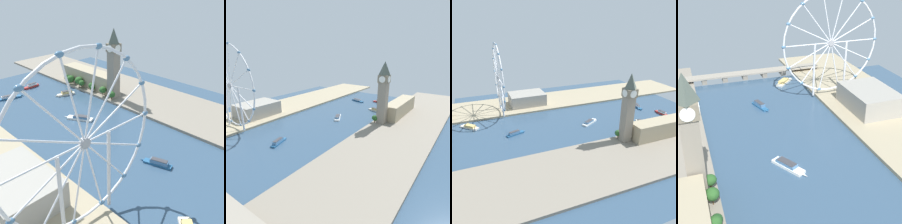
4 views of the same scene
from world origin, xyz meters
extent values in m
plane|color=#334C66|center=(0.00, 0.00, 0.00)|extent=(387.61, 387.61, 0.00)
cube|color=gray|center=(-108.81, 0.00, 1.50)|extent=(90.00, 520.00, 3.00)
cube|color=gray|center=(-76.58, -13.89, 32.56)|extent=(11.75, 11.75, 59.12)
cube|color=#776B57|center=(-76.58, -13.89, 67.25)|extent=(13.62, 13.62, 10.27)
pyramid|color=#4C564C|center=(-76.58, -13.89, 81.47)|extent=(12.33, 12.33, 18.15)
cylinder|color=white|center=(-76.58, -6.84, 67.25)|extent=(8.93, 0.50, 8.93)
cylinder|color=white|center=(-76.58, -20.94, 67.25)|extent=(8.93, 0.50, 8.93)
cylinder|color=white|center=(-69.53, -13.89, 67.25)|extent=(0.50, 8.93, 8.93)
cylinder|color=white|center=(-83.63, -13.89, 67.25)|extent=(0.50, 8.93, 8.93)
cube|color=tan|center=(-83.83, -69.34, 14.33)|extent=(22.00, 94.90, 22.66)
cylinder|color=#513823|center=(-70.00, -104.27, 5.16)|extent=(0.80, 0.80, 4.33)
ellipsoid|color=#1E471E|center=(-70.00, -104.27, 10.19)|extent=(7.17, 7.17, 6.45)
cylinder|color=#513823|center=(-66.95, -92.20, 4.73)|extent=(0.80, 0.80, 3.47)
ellipsoid|color=#285623|center=(-66.95, -92.20, 10.88)|extent=(11.04, 11.04, 9.94)
cylinder|color=#513823|center=(-68.13, -74.37, 5.41)|extent=(0.80, 0.80, 4.83)
ellipsoid|color=#285623|center=(-68.13, -74.37, 12.49)|extent=(11.65, 11.65, 10.48)
cylinder|color=#513823|center=(-67.23, -67.59, 5.17)|extent=(0.80, 0.80, 4.33)
ellipsoid|color=#285623|center=(-67.23, -67.59, 10.76)|extent=(8.58, 8.58, 7.72)
cylinder|color=#513823|center=(-70.36, -50.32, 5.07)|extent=(0.80, 0.80, 4.14)
ellipsoid|color=#285623|center=(-70.36, -50.32, 10.53)|extent=(8.46, 8.46, 7.62)
cylinder|color=#513823|center=(-68.96, -46.51, 4.52)|extent=(0.80, 0.80, 3.03)
ellipsoid|color=#1E471E|center=(-68.96, -46.51, 8.91)|extent=(7.19, 7.19, 6.47)
cylinder|color=#513823|center=(-68.94, -26.11, 5.38)|extent=(0.80, 0.80, 4.76)
ellipsoid|color=#285623|center=(-68.94, -26.11, 11.54)|extent=(9.45, 9.45, 8.50)
cylinder|color=#513823|center=(-68.62, -9.18, 4.81)|extent=(0.80, 0.80, 3.61)
ellipsoid|color=#285623|center=(-68.62, -9.18, 10.08)|extent=(8.67, 8.67, 7.80)
cylinder|color=#513823|center=(-67.97, -9.25, 4.98)|extent=(0.80, 0.80, 3.96)
ellipsoid|color=#285623|center=(-67.97, -9.25, 10.27)|extent=(8.28, 8.28, 7.45)
torus|color=silver|center=(79.23, 117.80, 61.10)|extent=(108.25, 1.90, 108.25)
cylinder|color=#99999E|center=(79.23, 117.80, 61.10)|extent=(6.38, 3.00, 6.38)
cylinder|color=silver|center=(105.82, 117.80, 61.10)|extent=(53.18, 1.14, 1.14)
cylinder|color=silver|center=(103.18, 117.80, 72.63)|extent=(48.41, 1.14, 24.10)
cylinder|color=silver|center=(95.81, 117.80, 81.88)|extent=(34.05, 1.14, 42.29)
cylinder|color=silver|center=(85.14, 117.80, 87.02)|extent=(12.94, 1.14, 52.10)
cylinder|color=silver|center=(73.31, 117.80, 87.02)|extent=(12.94, 1.14, 52.10)
cylinder|color=silver|center=(62.65, 117.80, 81.88)|extent=(34.05, 1.14, 42.29)
cylinder|color=silver|center=(55.27, 117.80, 72.63)|extent=(48.41, 1.14, 24.10)
cylinder|color=silver|center=(52.64, 117.80, 61.10)|extent=(53.18, 1.14, 1.14)
cylinder|color=silver|center=(55.27, 117.80, 49.56)|extent=(48.41, 1.14, 24.10)
cylinder|color=silver|center=(62.65, 117.80, 40.31)|extent=(34.05, 1.14, 42.29)
cylinder|color=silver|center=(73.31, 117.80, 35.17)|extent=(12.94, 1.14, 52.10)
cylinder|color=silver|center=(85.14, 117.80, 35.17)|extent=(12.94, 1.14, 52.10)
cylinder|color=silver|center=(95.81, 117.80, 40.31)|extent=(34.05, 1.14, 42.29)
cylinder|color=silver|center=(103.18, 117.80, 49.56)|extent=(48.41, 1.14, 24.10)
ellipsoid|color=teal|center=(112.38, 117.80, 102.67)|extent=(4.80, 3.20, 3.20)
ellipsoid|color=teal|center=(91.06, 117.80, 112.94)|extent=(4.80, 3.20, 3.20)
ellipsoid|color=teal|center=(67.39, 117.80, 112.94)|extent=(4.80, 3.20, 3.20)
ellipsoid|color=teal|center=(46.07, 117.80, 102.67)|extent=(4.80, 3.20, 3.20)
ellipsoid|color=teal|center=(31.31, 117.80, 84.17)|extent=(4.80, 3.20, 3.20)
ellipsoid|color=teal|center=(26.05, 117.80, 61.10)|extent=(4.80, 3.20, 3.20)
ellipsoid|color=teal|center=(31.31, 117.80, 38.02)|extent=(4.80, 3.20, 3.20)
ellipsoid|color=teal|center=(46.07, 117.80, 19.52)|extent=(4.80, 3.20, 3.20)
ellipsoid|color=teal|center=(67.39, 117.80, 9.25)|extent=(4.80, 3.20, 3.20)
ellipsoid|color=teal|center=(91.06, 117.80, 9.25)|extent=(4.80, 3.20, 3.20)
ellipsoid|color=teal|center=(127.14, 117.80, 38.02)|extent=(4.80, 3.20, 3.20)
cylinder|color=silver|center=(97.84, 117.80, 32.05)|extent=(2.40, 2.40, 58.10)
cylinder|color=silver|center=(60.62, 117.80, 32.05)|extent=(2.40, 2.40, 58.10)
cube|color=gray|center=(102.38, 69.43, 13.27)|extent=(44.50, 61.39, 20.54)
cube|color=beige|center=(-40.57, -68.80, 1.21)|extent=(24.73, 12.80, 2.43)
cone|color=beige|center=(-27.23, -72.80, 1.21)|extent=(4.83, 3.56, 2.43)
cube|color=#DBB766|center=(-41.72, -68.46, 3.94)|extent=(15.14, 9.06, 3.02)
cube|color=#38383D|center=(-41.72, -68.46, 5.73)|extent=(13.70, 8.42, 0.57)
cube|color=#B22D28|center=(-22.40, -127.52, 1.28)|extent=(23.01, 7.00, 2.55)
cone|color=#B22D28|center=(-9.28, -126.37, 1.28)|extent=(4.29, 2.90, 2.55)
cube|color=white|center=(-23.53, -127.62, 3.92)|extent=(14.62, 5.47, 2.75)
cube|color=#38383D|center=(-23.53, -127.62, 5.60)|extent=(13.18, 5.14, 0.60)
cube|color=#235684|center=(18.77, -111.05, 1.00)|extent=(28.68, 13.48, 2.01)
cone|color=#235684|center=(3.08, -106.79, 1.00)|extent=(5.39, 3.26, 2.01)
cube|color=silver|center=(20.12, -111.42, 3.20)|extent=(19.36, 10.04, 2.39)
cube|color=#38383D|center=(20.12, -111.42, 4.57)|extent=(17.49, 9.31, 0.34)
cube|color=white|center=(-8.64, 0.48, 1.12)|extent=(21.05, 29.07, 2.23)
cone|color=white|center=(-0.31, -14.20, 1.12)|extent=(4.52, 5.65, 2.23)
cube|color=teal|center=(-9.36, 1.74, 3.39)|extent=(14.45, 18.72, 2.33)
cube|color=#38383D|center=(-9.36, 1.74, 4.74)|extent=(13.30, 17.01, 0.35)
cube|color=#235684|center=(-2.46, 112.46, 0.95)|extent=(12.98, 25.08, 1.91)
cone|color=#235684|center=(1.87, 98.92, 0.95)|extent=(3.16, 4.78, 1.91)
cube|color=teal|center=(-2.83, 113.63, 3.50)|extent=(9.40, 16.35, 3.19)
cube|color=#38383D|center=(-2.83, 113.63, 5.33)|extent=(8.70, 14.80, 0.47)
camera|label=1|loc=(160.73, 220.90, 144.10)|focal=44.42mm
camera|label=2|loc=(-182.68, 245.94, 108.12)|focal=32.02mm
camera|label=3|loc=(-286.87, 156.78, 150.18)|focal=36.83mm
camera|label=4|loc=(-76.36, -202.05, 154.39)|focal=53.90mm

